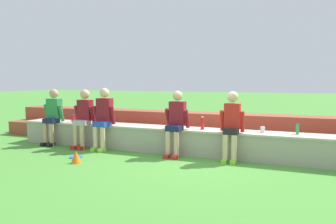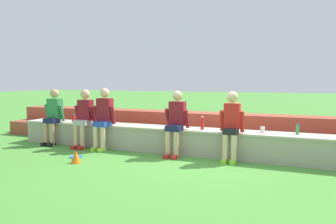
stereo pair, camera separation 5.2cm
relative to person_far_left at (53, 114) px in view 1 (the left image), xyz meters
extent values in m
plane|color=#4C9338|center=(3.91, 0.01, -0.77)|extent=(80.00, 80.00, 0.00)
cube|color=#A8A08E|center=(3.91, 0.30, -0.49)|extent=(9.56, 0.58, 0.56)
cube|color=#BCB39F|center=(3.91, 0.30, -0.23)|extent=(9.60, 0.62, 0.04)
cube|color=#9D4632|center=(3.91, 1.06, -0.57)|extent=(12.50, 0.66, 0.39)
cube|color=#9E4833|center=(3.91, 1.72, -0.38)|extent=(12.50, 0.66, 0.78)
cylinder|color=tan|center=(-0.10, -0.17, -0.49)|extent=(0.11, 0.11, 0.56)
cylinder|color=tan|center=(0.10, -0.17, -0.49)|extent=(0.11, 0.11, 0.56)
cube|color=black|center=(-0.10, -0.21, -0.73)|extent=(0.10, 0.22, 0.08)
cube|color=black|center=(0.10, -0.21, -0.73)|extent=(0.10, 0.22, 0.08)
cube|color=#191E47|center=(0.00, -0.05, -0.16)|extent=(0.32, 0.28, 0.12)
cube|color=#2D7F47|center=(0.00, 0.07, 0.14)|extent=(0.35, 0.20, 0.49)
sphere|color=tan|center=(0.00, 0.07, 0.52)|extent=(0.22, 0.22, 0.22)
cylinder|color=#2D7F47|center=(-0.23, 0.05, 0.03)|extent=(0.08, 0.19, 0.43)
cylinder|color=#2D7F47|center=(0.23, 0.05, 0.03)|extent=(0.08, 0.19, 0.43)
cylinder|color=#DBAD89|center=(0.84, -0.20, -0.49)|extent=(0.11, 0.11, 0.56)
cylinder|color=#DBAD89|center=(1.03, -0.20, -0.49)|extent=(0.11, 0.11, 0.56)
cube|color=red|center=(0.84, -0.24, -0.73)|extent=(0.10, 0.22, 0.08)
cube|color=red|center=(1.03, -0.24, -0.73)|extent=(0.10, 0.22, 0.08)
cube|color=#B2B2B7|center=(0.94, -0.07, -0.16)|extent=(0.31, 0.32, 0.12)
cube|color=maroon|center=(0.94, 0.07, 0.14)|extent=(0.34, 0.20, 0.48)
sphere|color=#DBAD89|center=(0.94, 0.07, 0.52)|extent=(0.23, 0.23, 0.23)
cylinder|color=maroon|center=(0.72, 0.05, 0.03)|extent=(0.08, 0.20, 0.42)
cylinder|color=maroon|center=(1.16, 0.05, 0.03)|extent=(0.08, 0.21, 0.42)
cylinder|color=beige|center=(1.41, -0.22, -0.49)|extent=(0.11, 0.11, 0.56)
cylinder|color=beige|center=(1.61, -0.22, -0.49)|extent=(0.11, 0.11, 0.56)
cube|color=#8CD833|center=(1.41, -0.26, -0.73)|extent=(0.10, 0.22, 0.08)
cube|color=#8CD833|center=(1.61, -0.26, -0.73)|extent=(0.10, 0.22, 0.08)
cube|color=#2347B2|center=(1.51, -0.08, -0.16)|extent=(0.32, 0.34, 0.12)
cube|color=maroon|center=(1.51, 0.04, 0.16)|extent=(0.36, 0.20, 0.53)
sphere|color=beige|center=(1.51, 0.04, 0.56)|extent=(0.22, 0.22, 0.22)
cylinder|color=maroon|center=(1.28, 0.02, 0.05)|extent=(0.08, 0.24, 0.42)
cylinder|color=maroon|center=(1.74, 0.02, 0.05)|extent=(0.08, 0.16, 0.43)
cylinder|color=#DBAD89|center=(3.20, -0.21, -0.49)|extent=(0.11, 0.11, 0.56)
cylinder|color=#DBAD89|center=(3.39, -0.21, -0.49)|extent=(0.11, 0.11, 0.56)
cube|color=red|center=(3.20, -0.25, -0.73)|extent=(0.10, 0.22, 0.08)
cube|color=red|center=(3.39, -0.25, -0.73)|extent=(0.10, 0.22, 0.08)
cube|color=#191E47|center=(3.30, -0.08, -0.16)|extent=(0.30, 0.33, 0.12)
cube|color=maroon|center=(3.30, 0.12, 0.15)|extent=(0.34, 0.20, 0.50)
sphere|color=#DBAD89|center=(3.30, 0.12, 0.52)|extent=(0.21, 0.21, 0.21)
cylinder|color=maroon|center=(3.08, 0.10, 0.04)|extent=(0.08, 0.23, 0.42)
cylinder|color=maroon|center=(3.51, 0.10, 0.04)|extent=(0.08, 0.23, 0.42)
cylinder|color=beige|center=(4.40, -0.17, -0.49)|extent=(0.11, 0.11, 0.56)
cylinder|color=beige|center=(4.57, -0.17, -0.49)|extent=(0.11, 0.11, 0.56)
cube|color=#8CD833|center=(4.40, -0.21, -0.73)|extent=(0.10, 0.22, 0.08)
cube|color=#8CD833|center=(4.57, -0.21, -0.73)|extent=(0.10, 0.22, 0.08)
cube|color=black|center=(4.48, -0.06, -0.16)|extent=(0.28, 0.29, 0.12)
cube|color=red|center=(4.48, 0.06, 0.14)|extent=(0.31, 0.20, 0.49)
sphere|color=beige|center=(4.48, 0.06, 0.52)|extent=(0.22, 0.22, 0.22)
cylinder|color=red|center=(4.28, 0.04, 0.03)|extent=(0.08, 0.17, 0.43)
cylinder|color=red|center=(4.69, 0.04, 0.03)|extent=(0.08, 0.16, 0.43)
cylinder|color=red|center=(0.43, 0.24, -0.12)|extent=(0.08, 0.08, 0.18)
cylinder|color=blue|center=(0.43, 0.24, -0.01)|extent=(0.05, 0.05, 0.02)
cylinder|color=green|center=(5.70, 0.36, -0.11)|extent=(0.06, 0.06, 0.19)
cylinder|color=blue|center=(5.70, 0.36, 0.00)|extent=(0.04, 0.04, 0.02)
cylinder|color=red|center=(3.81, 0.27, -0.08)|extent=(0.07, 0.07, 0.26)
cylinder|color=white|center=(3.81, 0.27, 0.06)|extent=(0.04, 0.04, 0.02)
cylinder|color=white|center=(5.05, 0.32, -0.15)|extent=(0.09, 0.09, 0.12)
cylinder|color=blue|center=(1.41, -0.92, -0.76)|extent=(0.26, 0.26, 0.02)
cone|color=orange|center=(1.70, -1.29, -0.65)|extent=(0.20, 0.20, 0.24)
camera|label=1|loc=(5.60, -6.24, 0.83)|focal=33.76mm
camera|label=2|loc=(5.65, -6.22, 0.83)|focal=33.76mm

